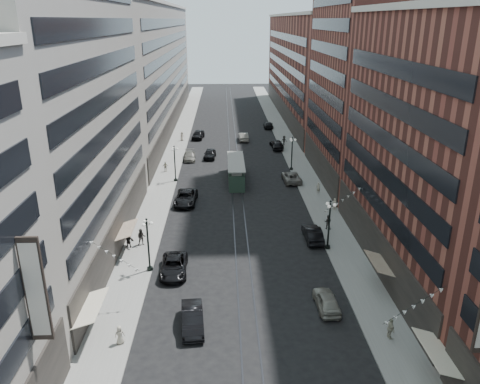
{
  "coord_description": "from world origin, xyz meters",
  "views": [
    {
      "loc": [
        -1.81,
        -12.68,
        23.27
      ],
      "look_at": [
        -0.04,
        36.64,
        5.0
      ],
      "focal_mm": 35.0,
      "sensor_mm": 36.0,
      "label": 1
    }
  ],
  "objects": [
    {
      "name": "pedestrian_2",
      "position": [
        -10.86,
        33.47,
        1.09
      ],
      "size": [
        0.97,
        0.62,
        1.88
      ],
      "primitive_type": "imported",
      "rotation": [
        0.0,
        0.0,
        0.13
      ],
      "color": "black",
      "rests_on": "sidewalk_west"
    },
    {
      "name": "pedestrian_7",
      "position": [
        10.25,
        36.91,
        1.02
      ],
      "size": [
        0.95,
        0.7,
        1.75
      ],
      "primitive_type": "imported",
      "rotation": [
        0.0,
        0.0,
        2.84
      ],
      "color": "black",
      "rests_on": "sidewalk_east"
    },
    {
      "name": "streetcar",
      "position": [
        0.0,
        55.32,
        1.44
      ],
      "size": [
        2.49,
        11.25,
        3.11
      ],
      "color": "#273D2F",
      "rests_on": "ground"
    },
    {
      "name": "car_8",
      "position": [
        -7.85,
        66.75,
        0.72
      ],
      "size": [
        2.29,
        5.07,
        1.44
      ],
      "primitive_type": "imported",
      "rotation": [
        0.0,
        0.0,
        0.06
      ],
      "color": "#615F56",
      "rests_on": "ground"
    },
    {
      "name": "lamppost_sw_far",
      "position": [
        -9.2,
        28.0,
        3.1
      ],
      "size": [
        1.03,
        1.14,
        5.52
      ],
      "color": "black",
      "rests_on": "sidewalk_west"
    },
    {
      "name": "car_7",
      "position": [
        -6.98,
        45.98,
        0.83
      ],
      "size": [
        3.07,
        6.13,
        1.67
      ],
      "primitive_type": "imported",
      "rotation": [
        0.0,
        0.0,
        -0.05
      ],
      "color": "black",
      "rests_on": "ground"
    },
    {
      "name": "car_extra_1",
      "position": [
        8.4,
        91.88,
        0.71
      ],
      "size": [
        2.15,
        4.97,
        1.42
      ],
      "primitive_type": "imported",
      "rotation": [
        0.0,
        0.0,
        3.11
      ],
      "color": "black",
      "rests_on": "ground"
    },
    {
      "name": "rail_west",
      "position": [
        -0.7,
        70.0,
        0.01
      ],
      "size": [
        0.12,
        180.0,
        0.02
      ],
      "primitive_type": "cube",
      "color": "#2D2D33",
      "rests_on": "ground"
    },
    {
      "name": "car_10",
      "position": [
        7.98,
        34.25,
        0.8
      ],
      "size": [
        1.8,
        4.9,
        1.6
      ],
      "primitive_type": "imported",
      "rotation": [
        0.0,
        0.0,
        3.16
      ],
      "color": "black",
      "rests_on": "ground"
    },
    {
      "name": "car_5",
      "position": [
        -4.49,
        18.93,
        0.8
      ],
      "size": [
        2.14,
        5.0,
        1.6
      ],
      "primitive_type": "imported",
      "rotation": [
        0.0,
        0.0,
        0.09
      ],
      "color": "black",
      "rests_on": "ground"
    },
    {
      "name": "car_13",
      "position": [
        -4.3,
        67.62,
        0.82
      ],
      "size": [
        2.31,
        4.98,
        1.65
      ],
      "primitive_type": "imported",
      "rotation": [
        0.0,
        0.0,
        -0.08
      ],
      "color": "black",
      "rests_on": "ground"
    },
    {
      "name": "rail_east",
      "position": [
        0.7,
        70.0,
        0.01
      ],
      "size": [
        0.12,
        180.0,
        0.02
      ],
      "primitive_type": "cube",
      "color": "#2D2D33",
      "rests_on": "ground"
    },
    {
      "name": "car_12",
      "position": [
        8.37,
        74.67,
        0.73
      ],
      "size": [
        2.54,
        5.21,
        1.46
      ],
      "primitive_type": "imported",
      "rotation": [
        0.0,
        0.0,
        3.24
      ],
      "color": "black",
      "rests_on": "ground"
    },
    {
      "name": "car_2",
      "position": [
        -6.8,
        27.59,
        0.76
      ],
      "size": [
        2.64,
        5.5,
        1.51
      ],
      "primitive_type": "imported",
      "rotation": [
        0.0,
        0.0,
        0.02
      ],
      "color": "black",
      "rests_on": "ground"
    },
    {
      "name": "lamppost_sw_mid",
      "position": [
        -9.2,
        55.0,
        3.1
      ],
      "size": [
        1.03,
        1.14,
        5.52
      ],
      "color": "black",
      "rests_on": "sidewalk_west"
    },
    {
      "name": "car_14",
      "position": [
        2.2,
        80.32,
        0.83
      ],
      "size": [
        1.95,
        5.12,
        1.67
      ],
      "primitive_type": "imported",
      "rotation": [
        0.0,
        0.0,
        3.18
      ],
      "color": "gray",
      "rests_on": "ground"
    },
    {
      "name": "pedestrian_1",
      "position": [
        -9.84,
        16.95,
        0.91
      ],
      "size": [
        0.82,
        0.59,
        1.52
      ],
      "primitive_type": "imported",
      "rotation": [
        0.0,
        0.0,
        3.42
      ],
      "color": "#ABA28D",
      "rests_on": "sidewalk_west"
    },
    {
      "name": "building_west_far",
      "position": [
        -17.0,
        96.0,
        13.0
      ],
      "size": [
        8.0,
        90.0,
        26.0
      ],
      "primitive_type": "cube",
      "color": "gray",
      "rests_on": "ground"
    },
    {
      "name": "pedestrian_9",
      "position": [
        9.98,
        75.93,
        1.07
      ],
      "size": [
        1.28,
        0.84,
        1.83
      ],
      "primitive_type": "imported",
      "rotation": [
        0.0,
        0.0,
        0.32
      ],
      "color": "black",
      "rests_on": "sidewalk_east"
    },
    {
      "name": "pedestrian_extra_0",
      "position": [
        -10.26,
        80.29,
        1.03
      ],
      "size": [
        0.97,
        0.91,
        1.77
      ],
      "primitive_type": "imported",
      "rotation": [
        0.0,
        0.0,
        0.69
      ],
      "color": "#B7AA98",
      "rests_on": "sidewalk_west"
    },
    {
      "name": "sidewalk_west",
      "position": [
        -11.0,
        70.0,
        0.07
      ],
      "size": [
        4.0,
        180.0,
        0.15
      ],
      "primitive_type": "cube",
      "color": "gray",
      "rests_on": "ground"
    },
    {
      "name": "pedestrian_extra_1",
      "position": [
        12.34,
        42.67,
        0.94
      ],
      "size": [
        0.6,
        0.41,
        1.59
      ],
      "primitive_type": "imported",
      "rotation": [
        0.0,
        0.0,
        3.08
      ],
      "color": "beige",
      "rests_on": "sidewalk_east"
    },
    {
      "name": "building_west_mid",
      "position": [
        -17.0,
        33.0,
        14.0
      ],
      "size": [
        8.0,
        36.0,
        28.0
      ],
      "primitive_type": "cube",
      "color": "gray",
      "rests_on": "ground"
    },
    {
      "name": "ground",
      "position": [
        0.0,
        60.0,
        0.0
      ],
      "size": [
        220.0,
        220.0,
        0.0
      ],
      "primitive_type": "plane",
      "color": "black",
      "rests_on": "ground"
    },
    {
      "name": "building_east_tower",
      "position": [
        17.0,
        56.0,
        21.0
      ],
      "size": [
        8.0,
        26.0,
        42.0
      ],
      "primitive_type": "cube",
      "color": "brown",
      "rests_on": "ground"
    },
    {
      "name": "pedestrian_8",
      "position": [
        11.4,
        48.72,
        0.98
      ],
      "size": [
        0.69,
        0.54,
        1.67
      ],
      "primitive_type": "imported",
      "rotation": [
        0.0,
        0.0,
        3.39
      ],
      "color": "#B2AA94",
      "rests_on": "sidewalk_east"
    },
    {
      "name": "lamppost_se_far",
      "position": [
        9.2,
        32.0,
        3.1
      ],
      "size": [
        1.03,
        1.14,
        5.52
      ],
      "color": "black",
      "rests_on": "sidewalk_east"
    },
    {
      "name": "sidewalk_east",
      "position": [
        11.0,
        70.0,
        0.07
      ],
      "size": [
        4.0,
        180.0,
        0.15
      ],
      "primitive_type": "cube",
      "color": "gray",
      "rests_on": "ground"
    },
    {
      "name": "car_4",
      "position": [
        6.8,
        21.17,
        0.75
      ],
      "size": [
        1.88,
        4.46,
        1.5
      ],
      "primitive_type": "imported",
      "rotation": [
        0.0,
        0.0,
        3.17
      ],
      "color": "gray",
      "rests_on": "ground"
    },
    {
      "name": "pedestrian_5",
      "position": [
        -12.22,
        33.06,
        0.99
      ],
      "size": [
        1.62,
        1.03,
        1.69
      ],
      "primitive_type": "imported",
      "rotation": [
        0.0,
        0.0,
        -0.41
      ],
      "color": "black",
      "rests_on": "sidewalk_west"
    },
    {
      "name": "car_9",
      "position": [
        -7.08,
        82.27,
        0.89
      ],
      "size": [
        2.78,
        5.46,
        1.78
      ],
      "primitive_type": "imported",
      "rotation": [
        0.0,
        0.0,
        -0.13
      ],
      "color": "black",
      "rests_on": "ground"
    },
    {
      "name": "lamppost_se_mid",
      "position": [
        9.2,
        60.0,
        3.1
      ],
      "size": [
        1.03,
        1.14,
        5.52
      ],
      "color": "black",
      "rests_on": "sidewalk_east"
    },
    {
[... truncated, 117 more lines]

